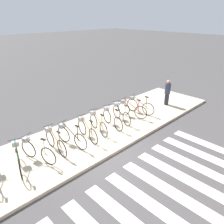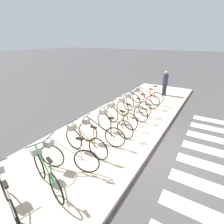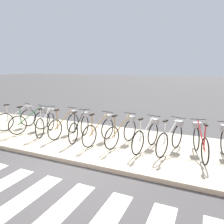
# 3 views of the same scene
# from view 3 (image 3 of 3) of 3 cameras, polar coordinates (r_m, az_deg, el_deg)

# --- Properties ---
(ground_plane) EXTENTS (120.00, 120.00, 0.00)m
(ground_plane) POSITION_cam_3_polar(r_m,az_deg,el_deg) (6.32, -10.12, -13.38)
(ground_plane) COLOR #423F3F
(sidewalk) EXTENTS (17.02, 3.70, 0.12)m
(sidewalk) POSITION_cam_3_polar(r_m,az_deg,el_deg) (7.77, -2.39, -7.82)
(sidewalk) COLOR #B7A88E
(sidewalk) RESTS_ON ground_plane
(parked_bicycle_0) EXTENTS (0.63, 1.69, 1.07)m
(parked_bicycle_0) POSITION_cam_3_polar(r_m,az_deg,el_deg) (9.94, -23.16, -1.27)
(parked_bicycle_0) COLOR black
(parked_bicycle_0) RESTS_ON sidewalk
(parked_bicycle_1) EXTENTS (0.66, 1.67, 1.07)m
(parked_bicycle_1) POSITION_cam_3_polar(r_m,az_deg,el_deg) (9.25, -20.12, -1.96)
(parked_bicycle_1) COLOR black
(parked_bicycle_1) RESTS_ON sidewalk
(parked_bicycle_2) EXTENTS (0.67, 1.67, 1.07)m
(parked_bicycle_2) POSITION_cam_3_polar(r_m,az_deg,el_deg) (8.80, -16.77, -2.42)
(parked_bicycle_2) COLOR black
(parked_bicycle_2) RESTS_ON sidewalk
(parked_bicycle_3) EXTENTS (0.46, 1.75, 1.07)m
(parked_bicycle_3) POSITION_cam_3_polar(r_m,az_deg,el_deg) (8.35, -11.97, -2.92)
(parked_bicycle_3) COLOR black
(parked_bicycle_3) RESTS_ON sidewalk
(parked_bicycle_4) EXTENTS (0.47, 1.73, 1.07)m
(parked_bicycle_4) POSITION_cam_3_polar(r_m,az_deg,el_deg) (7.89, -8.29, -3.65)
(parked_bicycle_4) COLOR black
(parked_bicycle_4) RESTS_ON sidewalk
(parked_bicycle_5) EXTENTS (0.47, 1.73, 1.07)m
(parked_bicycle_5) POSITION_cam_3_polar(r_m,az_deg,el_deg) (7.45, -3.03, -4.47)
(parked_bicycle_5) COLOR black
(parked_bicycle_5) RESTS_ON sidewalk
(parked_bicycle_6) EXTENTS (0.58, 1.71, 1.07)m
(parked_bicycle_6) POSITION_cam_3_polar(r_m,az_deg,el_deg) (7.26, 2.87, -4.91)
(parked_bicycle_6) COLOR black
(parked_bicycle_6) RESTS_ON sidewalk
(parked_bicycle_7) EXTENTS (0.52, 1.72, 1.07)m
(parked_bicycle_7) POSITION_cam_3_polar(r_m,az_deg,el_deg) (6.95, 9.20, -5.83)
(parked_bicycle_7) COLOR black
(parked_bicycle_7) RESTS_ON sidewalk
(parked_bicycle_8) EXTENTS (0.62, 1.69, 1.07)m
(parked_bicycle_8) POSITION_cam_3_polar(r_m,az_deg,el_deg) (6.87, 15.27, -6.30)
(parked_bicycle_8) COLOR black
(parked_bicycle_8) RESTS_ON sidewalk
(parked_bicycle_9) EXTENTS (0.62, 1.69, 1.07)m
(parked_bicycle_9) POSITION_cam_3_polar(r_m,az_deg,el_deg) (6.82, 21.95, -6.89)
(parked_bicycle_9) COLOR black
(parked_bicycle_9) RESTS_ON sidewalk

